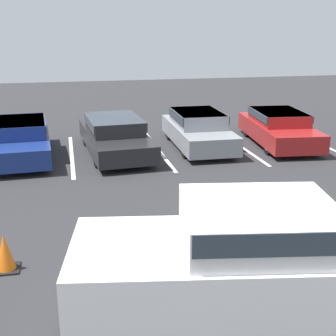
# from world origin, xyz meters

# --- Properties ---
(ground_plane) EXTENTS (60.00, 60.00, 0.00)m
(ground_plane) POSITION_xyz_m (0.00, 0.00, 0.00)
(ground_plane) COLOR #2D2D30
(stall_stripe_c) EXTENTS (0.12, 5.22, 0.01)m
(stall_stripe_c) POSITION_xyz_m (-2.24, 9.05, 0.00)
(stall_stripe_c) COLOR white
(stall_stripe_c) RESTS_ON ground_plane
(stall_stripe_d) EXTENTS (0.12, 5.22, 0.01)m
(stall_stripe_d) POSITION_xyz_m (0.69, 9.05, 0.00)
(stall_stripe_d) COLOR white
(stall_stripe_d) RESTS_ON ground_plane
(stall_stripe_e) EXTENTS (0.12, 5.22, 0.01)m
(stall_stripe_e) POSITION_xyz_m (3.62, 9.05, 0.00)
(stall_stripe_e) COLOR white
(stall_stripe_e) RESTS_ON ground_plane
(stall_stripe_f) EXTENTS (0.12, 5.22, 0.01)m
(stall_stripe_f) POSITION_xyz_m (6.55, 9.05, 0.00)
(stall_stripe_f) COLOR white
(stall_stripe_f) RESTS_ON ground_plane
(pickup_truck) EXTENTS (6.15, 2.96, 1.77)m
(pickup_truck) POSITION_xyz_m (0.52, -0.62, 0.89)
(pickup_truck) COLOR white
(pickup_truck) RESTS_ON ground_plane
(parked_sedan_b) EXTENTS (2.02, 4.65, 1.21)m
(parked_sedan_b) POSITION_xyz_m (-3.82, 9.11, 0.65)
(parked_sedan_b) COLOR navy
(parked_sedan_b) RESTS_ON ground_plane
(parked_sedan_c) EXTENTS (2.16, 4.92, 1.20)m
(parked_sedan_c) POSITION_xyz_m (-0.80, 9.03, 0.65)
(parked_sedan_c) COLOR #232326
(parked_sedan_c) RESTS_ON ground_plane
(parked_sedan_d) EXTENTS (1.78, 4.43, 1.25)m
(parked_sedan_d) POSITION_xyz_m (2.12, 9.24, 0.66)
(parked_sedan_d) COLOR gray
(parked_sedan_d) RESTS_ON ground_plane
(parked_sedan_e) EXTENTS (2.20, 4.62, 1.19)m
(parked_sedan_e) POSITION_xyz_m (5.04, 9.00, 0.63)
(parked_sedan_e) COLOR maroon
(parked_sedan_e) RESTS_ON ground_plane
(traffic_cone) EXTENTS (0.45, 0.45, 0.68)m
(traffic_cone) POSITION_xyz_m (-3.52, 1.64, 0.32)
(traffic_cone) COLOR black
(traffic_cone) RESTS_ON ground_plane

